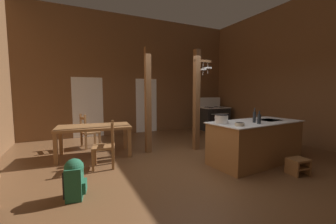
# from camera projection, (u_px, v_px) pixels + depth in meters

# --- Properties ---
(ground_plane) EXTENTS (8.54, 8.68, 0.10)m
(ground_plane) POSITION_uv_depth(u_px,v_px,m) (192.00, 167.00, 4.50)
(ground_plane) COLOR brown
(wall_back) EXTENTS (8.54, 0.14, 4.32)m
(wall_back) POSITION_uv_depth(u_px,v_px,m) (136.00, 76.00, 7.88)
(wall_back) COLOR brown
(wall_back) RESTS_ON ground_plane
(wall_right) EXTENTS (0.14, 8.68, 4.32)m
(wall_right) POSITION_uv_depth(u_px,v_px,m) (310.00, 71.00, 5.98)
(wall_right) COLOR brown
(wall_right) RESTS_ON ground_plane
(glazed_door_back_left) EXTENTS (1.00, 0.01, 2.05)m
(glazed_door_back_left) POSITION_uv_depth(u_px,v_px,m) (88.00, 107.00, 7.18)
(glazed_door_back_left) COLOR white
(glazed_door_back_left) RESTS_ON ground_plane
(glazed_panel_back_right) EXTENTS (0.84, 0.01, 2.05)m
(glazed_panel_back_right) POSITION_uv_depth(u_px,v_px,m) (146.00, 106.00, 8.09)
(glazed_panel_back_right) COLOR white
(glazed_panel_back_right) RESTS_ON ground_plane
(kitchen_island) EXTENTS (2.23, 1.14, 0.91)m
(kitchen_island) POSITION_uv_depth(u_px,v_px,m) (255.00, 142.00, 4.63)
(kitchen_island) COLOR brown
(kitchen_island) RESTS_ON ground_plane
(stove_range) EXTENTS (1.16, 0.85, 1.32)m
(stove_range) POSITION_uv_depth(u_px,v_px,m) (214.00, 118.00, 8.59)
(stove_range) COLOR black
(stove_range) RESTS_ON ground_plane
(support_post_with_pot_rack) EXTENTS (0.55, 0.23, 2.67)m
(support_post_with_pot_rack) POSITION_uv_depth(u_px,v_px,m) (197.00, 97.00, 5.58)
(support_post_with_pot_rack) COLOR brown
(support_post_with_pot_rack) RESTS_ON ground_plane
(support_post_center) EXTENTS (0.14, 0.14, 2.67)m
(support_post_center) POSITION_uv_depth(u_px,v_px,m) (148.00, 101.00, 5.31)
(support_post_center) COLOR brown
(support_post_center) RESTS_ON ground_plane
(step_stool) EXTENTS (0.39, 0.31, 0.30)m
(step_stool) POSITION_uv_depth(u_px,v_px,m) (298.00, 165.00, 3.97)
(step_stool) COLOR brown
(step_stool) RESTS_ON ground_plane
(dining_table) EXTENTS (1.79, 1.08, 0.74)m
(dining_table) POSITION_uv_depth(u_px,v_px,m) (94.00, 129.00, 5.06)
(dining_table) COLOR brown
(dining_table) RESTS_ON ground_plane
(ladderback_chair_near_window) EXTENTS (0.53, 0.53, 0.95)m
(ladderback_chair_near_window) POSITION_uv_depth(u_px,v_px,m) (88.00, 132.00, 5.84)
(ladderback_chair_near_window) COLOR brown
(ladderback_chair_near_window) RESTS_ON ground_plane
(ladderback_chair_by_post) EXTENTS (0.52, 0.52, 0.95)m
(ladderback_chair_by_post) POSITION_uv_depth(u_px,v_px,m) (106.00, 146.00, 4.33)
(ladderback_chair_by_post) COLOR brown
(ladderback_chair_by_post) RESTS_ON ground_plane
(backpack) EXTENTS (0.34, 0.35, 0.60)m
(backpack) POSITION_uv_depth(u_px,v_px,m) (75.00, 177.00, 3.05)
(backpack) COLOR #1E5138
(backpack) RESTS_ON ground_plane
(stockpot_on_counter) EXTENTS (0.35, 0.28, 0.18)m
(stockpot_on_counter) POSITION_uv_depth(u_px,v_px,m) (221.00, 119.00, 4.29)
(stockpot_on_counter) COLOR silver
(stockpot_on_counter) RESTS_ON kitchen_island
(mixing_bowl_on_counter) EXTENTS (0.18, 0.18, 0.06)m
(mixing_bowl_on_counter) POSITION_uv_depth(u_px,v_px,m) (240.00, 124.00, 3.98)
(mixing_bowl_on_counter) COLOR #B2A893
(mixing_bowl_on_counter) RESTS_ON kitchen_island
(bottle_tall_on_counter) EXTENTS (0.06, 0.06, 0.31)m
(bottle_tall_on_counter) POSITION_uv_depth(u_px,v_px,m) (254.00, 117.00, 4.41)
(bottle_tall_on_counter) COLOR #1E2328
(bottle_tall_on_counter) RESTS_ON kitchen_island
(bottle_short_on_counter) EXTENTS (0.07, 0.07, 0.27)m
(bottle_short_on_counter) POSITION_uv_depth(u_px,v_px,m) (259.00, 119.00, 4.23)
(bottle_short_on_counter) COLOR #1E2328
(bottle_short_on_counter) RESTS_ON kitchen_island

